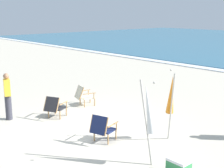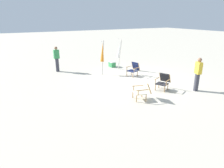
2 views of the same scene
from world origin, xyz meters
TOP-DOWN VIEW (x-y plane):
  - ground_plane at (0.00, 0.00)m, footprint 80.00×80.00m
  - beach_chair_back_left at (0.88, -0.18)m, footprint 0.74×0.81m
  - beach_chair_back_right at (-1.80, -0.08)m, footprint 0.84×0.91m
  - beach_chair_far_center at (-2.34, 1.58)m, footprint 0.74×0.82m
  - umbrella_furled_orange at (2.11, 1.32)m, footprint 0.53×0.48m
  - umbrella_furled_white at (2.58, -0.16)m, footprint 0.57×0.25m
  - person_near_chairs at (4.08, 3.65)m, footprint 0.22×0.34m
  - person_by_waterline at (-2.74, -1.34)m, footprint 0.39×0.30m
  - cooler_box at (3.47, -0.10)m, footprint 0.49×0.35m

SIDE VIEW (x-z plane):
  - ground_plane at x=0.00m, z-range 0.00..0.00m
  - cooler_box at x=3.47m, z-range 0.00..0.40m
  - beach_chair_back_right at x=-1.80m, z-range 0.03..0.82m
  - beach_chair_far_center at x=-2.34m, z-range 0.02..0.83m
  - beach_chair_back_left at x=0.88m, z-range 0.02..0.84m
  - person_near_chairs at x=4.08m, z-range 0.02..1.65m
  - person_by_waterline at x=-2.74m, z-range 0.02..1.65m
  - umbrella_furled_orange at x=2.11m, z-range 0.32..2.40m
  - umbrella_furled_white at x=2.58m, z-range 0.32..2.40m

